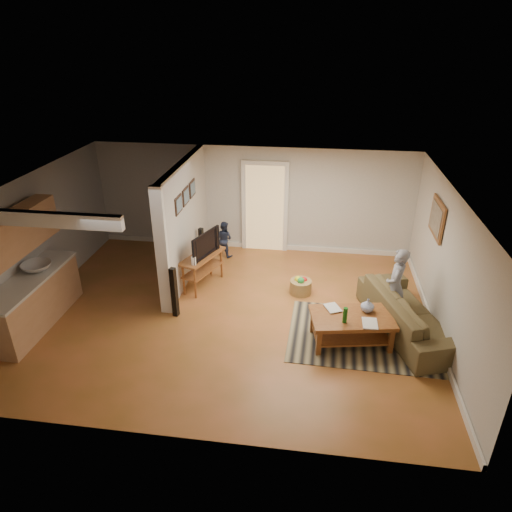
# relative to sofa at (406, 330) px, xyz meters

# --- Properties ---
(ground) EXTENTS (7.50, 7.50, 0.00)m
(ground) POSITION_rel_sofa_xyz_m (-3.24, 0.09, 0.00)
(ground) COLOR brown
(ground) RESTS_ON ground
(room_shell) EXTENTS (7.54, 6.02, 2.52)m
(room_shell) POSITION_rel_sofa_xyz_m (-4.30, 0.52, 1.46)
(room_shell) COLOR silver
(room_shell) RESTS_ON ground
(area_rug) EXTENTS (2.63, 1.96, 0.01)m
(area_rug) POSITION_rel_sofa_xyz_m (-0.78, -0.29, 0.01)
(area_rug) COLOR black
(area_rug) RESTS_ON ground
(sofa) EXTENTS (1.67, 2.60, 0.71)m
(sofa) POSITION_rel_sofa_xyz_m (0.00, 0.00, 0.00)
(sofa) COLOR #474023
(sofa) RESTS_ON ground
(coffee_table) EXTENTS (1.48, 1.02, 0.81)m
(coffee_table) POSITION_rel_sofa_xyz_m (-1.01, -0.48, 0.42)
(coffee_table) COLOR brown
(coffee_table) RESTS_ON ground
(tv_console) EXTENTS (0.79, 1.21, 0.98)m
(tv_console) POSITION_rel_sofa_xyz_m (-3.98, 1.05, 0.65)
(tv_console) COLOR brown
(tv_console) RESTS_ON ground
(speaker_left) EXTENTS (0.12, 0.12, 1.00)m
(speaker_left) POSITION_rel_sofa_xyz_m (-4.24, -0.11, 0.50)
(speaker_left) COLOR black
(speaker_left) RESTS_ON ground
(speaker_right) EXTENTS (0.11, 0.11, 0.91)m
(speaker_right) POSITION_rel_sofa_xyz_m (-4.24, 1.96, 0.46)
(speaker_right) COLOR black
(speaker_right) RESTS_ON ground
(toy_basket) EXTENTS (0.44, 0.44, 0.39)m
(toy_basket) POSITION_rel_sofa_xyz_m (-1.95, 1.03, 0.16)
(toy_basket) COLOR olive
(toy_basket) RESTS_ON ground
(child) EXTENTS (0.47, 0.60, 1.44)m
(child) POSITION_rel_sofa_xyz_m (-0.24, 0.30, 0.00)
(child) COLOR gray
(child) RESTS_ON ground
(toddler) EXTENTS (0.51, 0.46, 0.87)m
(toddler) POSITION_rel_sofa_xyz_m (-3.84, 2.52, 0.00)
(toddler) COLOR #212A45
(toddler) RESTS_ON ground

